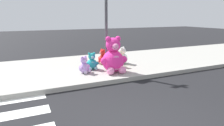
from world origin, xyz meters
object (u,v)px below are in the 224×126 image
plush_red (103,58)px  plush_teal (92,63)px  plush_pink_large (114,58)px  plush_white (122,57)px  sign_pole (106,24)px  plush_lavender (84,66)px  plush_yellow (119,62)px

plush_red → plush_teal: bearing=-136.0°
plush_pink_large → plush_white: (0.91, 1.10, -0.23)m
sign_pole → plush_teal: bearing=169.8°
plush_red → plush_white: plush_white is taller
sign_pole → plush_lavender: bearing=-165.7°
plush_red → plush_teal: plush_teal is taller
plush_red → plush_white: 0.84m
plush_white → plush_lavender: size_ratio=1.17×
plush_pink_large → plush_white: bearing=50.2°
sign_pole → plush_teal: size_ratio=4.87×
plush_teal → plush_yellow: size_ratio=1.21×
plush_red → plush_yellow: 0.87m
sign_pole → plush_pink_large: (0.03, -0.59, -1.18)m
plush_yellow → plush_teal: bearing=175.5°
plush_white → plush_teal: bearing=-164.7°
plush_white → plush_yellow: plush_white is taller
sign_pole → plush_teal: (-0.56, 0.10, -1.44)m
sign_pole → plush_white: (0.94, 0.51, -1.41)m
sign_pole → plush_pink_large: size_ratio=2.46×
plush_white → plush_teal: 1.55m
plush_lavender → plush_pink_large: bearing=-19.2°
plush_red → plush_white: bearing=-19.0°
sign_pole → plush_red: (0.15, 0.78, -1.44)m
plush_yellow → plush_pink_large: bearing=-131.4°
plush_pink_large → plush_lavender: size_ratio=2.12×
plush_pink_large → plush_white: 1.45m
plush_pink_large → sign_pole: bearing=92.8°
sign_pole → plush_yellow: (0.56, 0.01, -1.48)m
sign_pole → plush_red: bearing=79.1°
plush_teal → plush_pink_large: bearing=-49.7°
plush_pink_large → plush_yellow: size_ratio=2.40×
plush_red → plush_lavender: bearing=-137.3°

